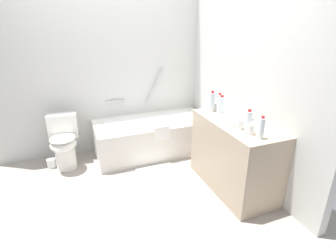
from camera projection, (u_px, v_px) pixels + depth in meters
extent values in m
plane|color=#9E9389|center=(130.00, 188.00, 3.20)|extent=(3.87, 3.87, 0.00)
cube|color=silver|center=(105.00, 67.00, 3.82)|extent=(3.27, 0.10, 2.51)
cube|color=silver|center=(244.00, 76.00, 3.23)|extent=(0.10, 2.82, 2.51)
cube|color=silver|center=(153.00, 136.00, 4.00)|extent=(1.69, 0.78, 0.50)
cube|color=white|center=(152.00, 123.00, 3.92)|extent=(1.38, 0.56, 0.09)
cylinder|color=silver|center=(192.00, 113.00, 4.12)|extent=(0.09, 0.03, 0.03)
cylinder|color=silver|center=(155.00, 85.00, 4.11)|extent=(0.29, 0.03, 0.53)
cylinder|color=silver|center=(115.00, 101.00, 3.97)|extent=(0.28, 0.03, 0.03)
cube|color=white|center=(162.00, 133.00, 3.61)|extent=(0.22, 0.03, 0.20)
cylinder|color=white|center=(66.00, 155.00, 3.58)|extent=(0.27, 0.27, 0.37)
ellipsoid|color=white|center=(63.00, 144.00, 3.47)|extent=(0.37, 0.41, 0.15)
ellipsoid|color=white|center=(62.00, 138.00, 3.43)|extent=(0.35, 0.39, 0.02)
cube|color=white|center=(63.00, 126.00, 3.61)|extent=(0.39, 0.19, 0.34)
cylinder|color=#B4B4B9|center=(61.00, 114.00, 3.54)|extent=(0.03, 0.03, 0.01)
cube|color=tan|center=(234.00, 155.00, 3.09)|extent=(0.54, 1.15, 0.84)
cylinder|color=white|center=(234.00, 119.00, 2.96)|extent=(0.34, 0.34, 0.04)
cylinder|color=#ADADB2|center=(249.00, 116.00, 3.02)|extent=(0.02, 0.02, 0.06)
cylinder|color=#ADADB2|center=(246.00, 114.00, 3.00)|extent=(0.09, 0.02, 0.02)
cylinder|color=#ADADB2|center=(252.00, 119.00, 2.98)|extent=(0.03, 0.03, 0.04)
cylinder|color=#ADADB2|center=(246.00, 115.00, 3.08)|extent=(0.03, 0.03, 0.04)
cylinder|color=silver|center=(248.00, 121.00, 2.66)|extent=(0.06, 0.06, 0.21)
cylinder|color=red|center=(250.00, 110.00, 2.62)|extent=(0.03, 0.03, 0.02)
cylinder|color=silver|center=(212.00, 102.00, 3.24)|extent=(0.07, 0.07, 0.23)
cylinder|color=red|center=(213.00, 92.00, 3.19)|extent=(0.04, 0.04, 0.02)
cylinder|color=silver|center=(221.00, 106.00, 3.10)|extent=(0.07, 0.07, 0.22)
cylinder|color=red|center=(222.00, 96.00, 3.06)|extent=(0.04, 0.04, 0.02)
cylinder|color=silver|center=(219.00, 103.00, 3.21)|extent=(0.06, 0.06, 0.22)
cylinder|color=red|center=(220.00, 94.00, 3.17)|extent=(0.03, 0.03, 0.02)
cylinder|color=silver|center=(261.00, 128.00, 2.49)|extent=(0.06, 0.06, 0.21)
cylinder|color=red|center=(263.00, 117.00, 2.45)|extent=(0.03, 0.03, 0.02)
cylinder|color=white|center=(251.00, 129.00, 2.60)|extent=(0.08, 0.08, 0.10)
cylinder|color=white|center=(240.00, 125.00, 2.73)|extent=(0.06, 0.06, 0.09)
cylinder|color=white|center=(216.00, 106.00, 3.32)|extent=(0.06, 0.06, 0.09)
cube|color=white|center=(158.00, 173.00, 3.51)|extent=(0.51, 0.40, 0.01)
cylinder|color=white|center=(51.00, 163.00, 3.63)|extent=(0.11, 0.11, 0.13)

